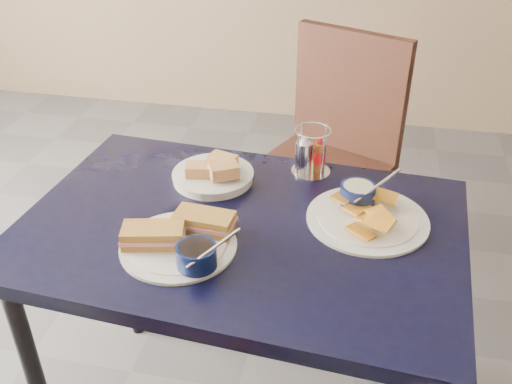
% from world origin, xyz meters
% --- Properties ---
extents(dining_table, '(1.13, 0.79, 0.75)m').
position_xyz_m(dining_table, '(0.04, 0.22, 0.67)').
color(dining_table, black).
rests_on(dining_table, ground).
extents(chair_far, '(0.59, 0.59, 0.96)m').
position_xyz_m(chair_far, '(0.17, 1.09, 0.55)').
color(chair_far, black).
rests_on(chair_far, ground).
extents(sandwich_plate, '(0.30, 0.27, 0.12)m').
position_xyz_m(sandwich_plate, '(-0.07, 0.09, 0.77)').
color(sandwich_plate, white).
rests_on(sandwich_plate, dining_table).
extents(plantain_plate, '(0.30, 0.30, 0.12)m').
position_xyz_m(plantain_plate, '(0.34, 0.31, 0.77)').
color(plantain_plate, white).
rests_on(plantain_plate, dining_table).
extents(bread_basket, '(0.22, 0.22, 0.07)m').
position_xyz_m(bread_basket, '(-0.07, 0.40, 0.77)').
color(bread_basket, white).
rests_on(bread_basket, dining_table).
extents(condiment_caddy, '(0.11, 0.11, 0.14)m').
position_xyz_m(condiment_caddy, '(0.18, 0.50, 0.81)').
color(condiment_caddy, silver).
rests_on(condiment_caddy, dining_table).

